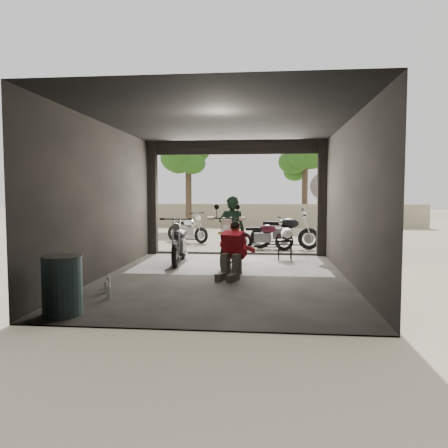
% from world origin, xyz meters
% --- Properties ---
extents(ground, '(80.00, 80.00, 0.00)m').
position_xyz_m(ground, '(0.00, 0.00, 0.00)').
color(ground, '#7A6D56').
rests_on(ground, ground).
extents(garage, '(7.00, 7.13, 3.20)m').
position_xyz_m(garage, '(0.00, 0.55, 1.28)').
color(garage, '#2D2B28').
rests_on(garage, ground).
extents(boundary_wall, '(18.00, 0.30, 1.20)m').
position_xyz_m(boundary_wall, '(0.00, 14.00, 0.60)').
color(boundary_wall, gray).
rests_on(boundary_wall, ground).
extents(tree_left, '(2.20, 2.20, 5.60)m').
position_xyz_m(tree_left, '(-3.00, 12.50, 3.99)').
color(tree_left, '#382B1E').
rests_on(tree_left, ground).
extents(tree_right, '(2.20, 2.20, 5.00)m').
position_xyz_m(tree_right, '(2.80, 14.00, 3.56)').
color(tree_right, '#382B1E').
rests_on(tree_right, ground).
extents(main_bike, '(0.92, 1.93, 1.25)m').
position_xyz_m(main_bike, '(0.06, 1.09, 0.62)').
color(main_bike, beige).
rests_on(main_bike, ground).
extents(left_bike, '(0.83, 1.77, 1.17)m').
position_xyz_m(left_bike, '(-1.27, 1.70, 0.58)').
color(left_bike, black).
rests_on(left_bike, ground).
extents(outside_bike_a, '(1.73, 1.38, 1.09)m').
position_xyz_m(outside_bike_a, '(-1.96, 6.46, 0.54)').
color(outside_bike_a, black).
rests_on(outside_bike_a, ground).
extents(outside_bike_b, '(1.59, 0.72, 1.06)m').
position_xyz_m(outside_bike_b, '(0.79, 4.42, 0.53)').
color(outside_bike_b, '#420F1F').
rests_on(outside_bike_b, ground).
extents(outside_bike_c, '(1.95, 0.93, 1.28)m').
position_xyz_m(outside_bike_c, '(1.43, 4.89, 0.64)').
color(outside_bike_c, black).
rests_on(outside_bike_c, ground).
extents(rider, '(0.62, 0.41, 1.68)m').
position_xyz_m(rider, '(0.07, 1.23, 0.84)').
color(rider, black).
rests_on(rider, ground).
extents(mechanic, '(0.82, 0.94, 1.14)m').
position_xyz_m(mechanic, '(0.17, -0.18, 0.57)').
color(mechanic, red).
rests_on(mechanic, ground).
extents(stool, '(0.38, 0.38, 0.53)m').
position_xyz_m(stool, '(1.35, 2.63, 0.46)').
color(stool, black).
rests_on(stool, ground).
extents(helmet, '(0.33, 0.35, 0.31)m').
position_xyz_m(helmet, '(1.41, 2.62, 0.69)').
color(helmet, white).
rests_on(helmet, stool).
extents(oil_drum, '(0.70, 0.70, 0.86)m').
position_xyz_m(oil_drum, '(-2.00, -3.00, 0.43)').
color(oil_drum, '#41656D').
rests_on(oil_drum, ground).
extents(sign_post, '(0.78, 0.08, 2.34)m').
position_xyz_m(sign_post, '(2.48, 3.75, 1.57)').
color(sign_post, black).
rests_on(sign_post, ground).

